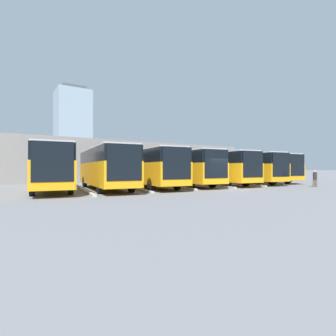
{
  "coord_description": "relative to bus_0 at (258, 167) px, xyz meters",
  "views": [
    {
      "loc": [
        15.2,
        15.57,
        1.7
      ],
      "look_at": [
        1.61,
        -5.63,
        1.77
      ],
      "focal_mm": 28.0,
      "sensor_mm": 36.0,
      "label": 1
    }
  ],
  "objects": [
    {
      "name": "ground_plane",
      "position": [
        12.01,
        5.98,
        -1.88
      ],
      "size": [
        600.0,
        600.0,
        0.0
      ],
      "primitive_type": "plane",
      "color": "slate"
    },
    {
      "name": "bus_0",
      "position": [
        0.0,
        0.0,
        0.0
      ],
      "size": [
        3.91,
        11.53,
        3.37
      ],
      "rotation": [
        0.0,
        0.0,
        -0.12
      ],
      "color": "orange",
      "rests_on": "ground_plane"
    },
    {
      "name": "curb_divider_0",
      "position": [
        2.0,
        1.67,
        -1.8
      ],
      "size": [
        1.11,
        7.08,
        0.15
      ],
      "primitive_type": "cube",
      "rotation": [
        0.0,
        0.0,
        -0.12
      ],
      "color": "#B2B2AD",
      "rests_on": "ground_plane"
    },
    {
      "name": "bus_1",
      "position": [
        4.0,
        0.84,
        0.0
      ],
      "size": [
        3.91,
        11.53,
        3.37
      ],
      "rotation": [
        0.0,
        0.0,
        -0.12
      ],
      "color": "orange",
      "rests_on": "ground_plane"
    },
    {
      "name": "curb_divider_1",
      "position": [
        6.0,
        2.51,
        -1.8
      ],
      "size": [
        1.11,
        7.08,
        0.15
      ],
      "primitive_type": "cube",
      "rotation": [
        0.0,
        0.0,
        -0.12
      ],
      "color": "#B2B2AD",
      "rests_on": "ground_plane"
    },
    {
      "name": "bus_2",
      "position": [
        8.01,
        0.81,
        0.0
      ],
      "size": [
        3.91,
        11.53,
        3.37
      ],
      "rotation": [
        0.0,
        0.0,
        -0.12
      ],
      "color": "orange",
      "rests_on": "ground_plane"
    },
    {
      "name": "curb_divider_2",
      "position": [
        10.01,
        2.48,
        -1.8
      ],
      "size": [
        1.11,
        7.08,
        0.15
      ],
      "primitive_type": "cube",
      "rotation": [
        0.0,
        0.0,
        -0.12
      ],
      "color": "#B2B2AD",
      "rests_on": "ground_plane"
    },
    {
      "name": "bus_3",
      "position": [
        12.01,
        0.5,
        0.0
      ],
      "size": [
        3.91,
        11.53,
        3.37
      ],
      "rotation": [
        0.0,
        0.0,
        -0.12
      ],
      "color": "orange",
      "rests_on": "ground_plane"
    },
    {
      "name": "curb_divider_3",
      "position": [
        14.01,
        2.17,
        -1.8
      ],
      "size": [
        1.11,
        7.08,
        0.15
      ],
      "primitive_type": "cube",
      "rotation": [
        0.0,
        0.0,
        -0.12
      ],
      "color": "#B2B2AD",
      "rests_on": "ground_plane"
    },
    {
      "name": "bus_4",
      "position": [
        16.01,
        0.78,
        0.0
      ],
      "size": [
        3.91,
        11.53,
        3.37
      ],
      "rotation": [
        0.0,
        0.0,
        -0.12
      ],
      "color": "orange",
      "rests_on": "ground_plane"
    },
    {
      "name": "curb_divider_4",
      "position": [
        18.01,
        2.45,
        -1.8
      ],
      "size": [
        1.11,
        7.08,
        0.15
      ],
      "primitive_type": "cube",
      "rotation": [
        0.0,
        0.0,
        -0.12
      ],
      "color": "#B2B2AD",
      "rests_on": "ground_plane"
    },
    {
      "name": "bus_5",
      "position": [
        20.02,
        0.84,
        0.0
      ],
      "size": [
        3.91,
        11.53,
        3.37
      ],
      "rotation": [
        0.0,
        0.0,
        -0.12
      ],
      "color": "orange",
      "rests_on": "ground_plane"
    },
    {
      "name": "curb_divider_5",
      "position": [
        22.01,
        2.51,
        -1.8
      ],
      "size": [
        1.11,
        7.08,
        0.15
      ],
      "primitive_type": "cube",
      "rotation": [
        0.0,
        0.0,
        -0.12
      ],
      "color": "#B2B2AD",
      "rests_on": "ground_plane"
    },
    {
      "name": "bus_6",
      "position": [
        24.02,
        0.04,
        0.0
      ],
      "size": [
        3.91,
        11.53,
        3.37
      ],
      "rotation": [
        0.0,
        0.0,
        -0.12
      ],
      "color": "orange",
      "rests_on": "ground_plane"
    },
    {
      "name": "pedestrian",
      "position": [
        2.53,
        8.43,
        -1.04
      ],
      "size": [
        0.48,
        0.48,
        1.56
      ],
      "rotation": [
        0.0,
        0.0,
        2.11
      ],
      "color": "brown",
      "rests_on": "ground_plane"
    },
    {
      "name": "station_building",
      "position": [
        12.01,
        -16.24,
        0.9
      ],
      "size": [
        39.0,
        13.58,
        5.49
      ],
      "color": "gray",
      "rests_on": "ground_plane"
    },
    {
      "name": "office_tower",
      "position": [
        -11.9,
        -153.48,
        24.58
      ],
      "size": [
        20.33,
        20.33,
        54.1
      ],
      "color": "#93A8B7",
      "rests_on": "ground_plane"
    }
  ]
}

